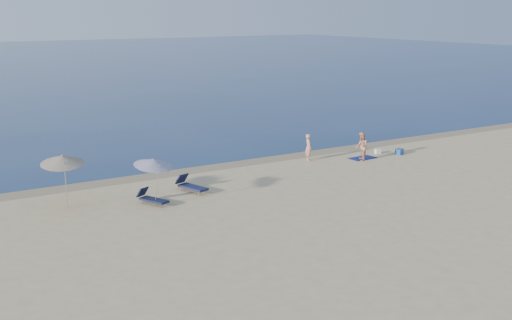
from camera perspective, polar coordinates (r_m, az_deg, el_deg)
The scene contains 11 objects.
sea at distance 114.14m, azimuth -21.33°, elevation 7.94°, with size 240.00×160.00×0.01m, color #0C224A.
wet_sand_strip at distance 38.43m, azimuth 1.53°, elevation 0.12°, with size 240.00×1.60×0.00m, color #847254.
person_left at distance 37.92m, azimuth 4.69°, elevation 1.14°, with size 0.58×0.38×1.59m, color tan.
person_right at distance 38.31m, azimuth 9.38°, elevation 1.21°, with size 0.83×0.64×1.70m, color tan.
beach_towel at distance 39.04m, azimuth 9.45°, elevation 0.17°, with size 1.66×0.92×0.03m, color #101750.
white_bag at distance 40.46m, azimuth 10.77°, elevation 0.76°, with size 0.32×0.28×0.28m, color silver.
blue_cooler at distance 40.49m, azimuth 12.63°, elevation 0.73°, with size 0.50×0.35×0.35m, color #1B4C92.
umbrella_near at distance 29.34m, azimuth -9.13°, elevation -0.24°, with size 2.29×2.30×2.31m.
umbrella_far at distance 29.72m, azimuth -16.86°, elevation 0.03°, with size 2.39×2.42×2.58m.
lounger_left at distance 29.81m, azimuth -9.24°, elevation -3.41°, with size 1.13×1.69×0.71m.
lounger_right at distance 31.59m, azimuth -5.80°, elevation -2.30°, with size 1.09×1.90×0.80m.
Camera 1 is at (-20.45, -11.96, 8.69)m, focal length 45.00 mm.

